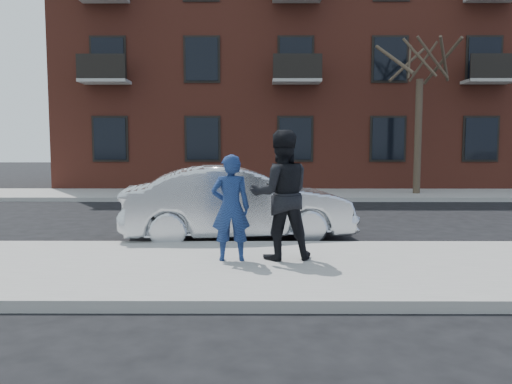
{
  "coord_description": "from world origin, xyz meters",
  "views": [
    {
      "loc": [
        -1.43,
        -7.57,
        1.93
      ],
      "look_at": [
        -1.46,
        0.4,
        1.18
      ],
      "focal_mm": 35.0,
      "sensor_mm": 36.0,
      "label": 1
    }
  ],
  "objects_px": {
    "silver_sedan": "(238,204)",
    "man_peacoat": "(281,195)",
    "street_tree": "(421,46)",
    "man_hoodie": "(231,208)"
  },
  "relations": [
    {
      "from": "street_tree",
      "to": "man_hoodie",
      "type": "xyz_separation_m",
      "value": [
        -6.35,
        -10.95,
        -4.55
      ]
    },
    {
      "from": "street_tree",
      "to": "man_hoodie",
      "type": "distance_m",
      "value": 13.45
    },
    {
      "from": "man_peacoat",
      "to": "silver_sedan",
      "type": "bearing_deg",
      "value": -79.27
    },
    {
      "from": "silver_sedan",
      "to": "man_peacoat",
      "type": "xyz_separation_m",
      "value": [
        0.76,
        -2.28,
        0.4
      ]
    },
    {
      "from": "silver_sedan",
      "to": "man_peacoat",
      "type": "relative_size",
      "value": 2.27
    },
    {
      "from": "man_peacoat",
      "to": "street_tree",
      "type": "bearing_deg",
      "value": -124.98
    },
    {
      "from": "man_hoodie",
      "to": "man_peacoat",
      "type": "distance_m",
      "value": 0.81
    },
    {
      "from": "street_tree",
      "to": "man_peacoat",
      "type": "height_order",
      "value": "street_tree"
    },
    {
      "from": "man_hoodie",
      "to": "man_peacoat",
      "type": "relative_size",
      "value": 0.81
    },
    {
      "from": "street_tree",
      "to": "silver_sedan",
      "type": "xyz_separation_m",
      "value": [
        -6.33,
        -8.55,
        -4.77
      ]
    }
  ]
}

